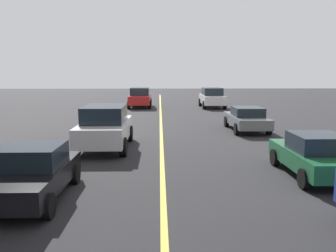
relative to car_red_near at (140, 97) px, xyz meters
name	(u,v)px	position (x,y,z in m)	size (l,w,h in m)	color
lane_centre_line	(162,162)	(-20.77, -1.94, -0.96)	(80.00, 0.16, 0.01)	#D8C64C
car_red_near	(140,97)	(0.00, 0.00, 0.00)	(4.70, 2.14, 1.88)	#B21E1E
car_white_parked_a	(212,97)	(-0.36, -6.84, 0.00)	(4.70, 2.14, 1.88)	silver
car_white_parked_b	(105,126)	(-18.21, 0.54, 0.00)	(4.70, 2.14, 1.88)	silver
car_green_oncoming	(315,155)	(-22.63, -6.84, -0.27)	(3.90, 1.89, 1.40)	#1E6038
car_black_far	(31,173)	(-24.43, 1.54, -0.27)	(3.90, 1.89, 1.40)	black
car_grey_mid	(247,118)	(-13.70, -6.84, -0.27)	(4.40, 1.95, 1.37)	slate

